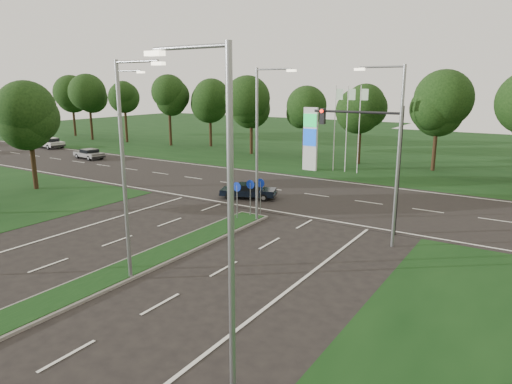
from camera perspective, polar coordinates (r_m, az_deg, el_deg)
The scene contains 16 objects.
verge_far at distance 63.64m, azimuth 18.79°, elevation 5.29°, with size 160.00×50.00×0.02m, color black.
cross_road at distance 34.78m, azimuth 6.10°, elevation -0.21°, with size 160.00×12.00×0.02m, color black.
median_kerb at distance 19.91m, azimuth -21.31°, elevation -11.41°, with size 2.00×26.00×0.12m, color slate.
streetlight_median_near at distance 18.90m, azimuth -15.91°, elevation 3.66°, with size 2.53×0.22×9.00m.
streetlight_median_far at distance 26.53m, azimuth 0.48°, elevation 6.80°, with size 2.53×0.22×9.00m.
streetlight_left_far at distance 31.08m, azimuth -16.37°, elevation 7.22°, with size 2.53×0.22×9.00m.
streetlight_right_far at distance 23.36m, azimuth 16.97°, elevation 5.35°, with size 2.53×0.22×9.00m.
streetlight_right_near at distance 10.81m, azimuth -4.03°, elevation -2.82°, with size 2.53×0.22×9.00m.
traffic_signal at distance 25.77m, azimuth 14.70°, elevation 5.23°, with size 5.10×0.42×7.00m.
median_signs at distance 27.97m, azimuth -0.83°, elevation 0.14°, with size 1.16×1.76×2.38m.
gas_pylon at distance 43.90m, azimuth 7.09°, elevation 6.80°, with size 5.80×1.26×8.00m.
tree_left_far at distance 38.70m, azimuth -26.09°, elevation 9.05°, with size 5.20×5.20×8.86m.
treeline_far at distance 48.61m, azimuth 15.04°, elevation 11.38°, with size 6.00×6.00×9.90m.
navy_sedan at distance 33.02m, azimuth -0.93°, elevation 0.16°, with size 4.22×2.93×1.07m.
far_car_a at distance 54.09m, azimuth -20.14°, elevation 4.53°, with size 4.10×2.20×1.12m.
far_car_b at distance 65.43m, azimuth -24.43°, elevation 5.64°, with size 4.80×2.51×1.32m.
Camera 1 is at (15.03, -6.32, 8.07)m, focal length 32.00 mm.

